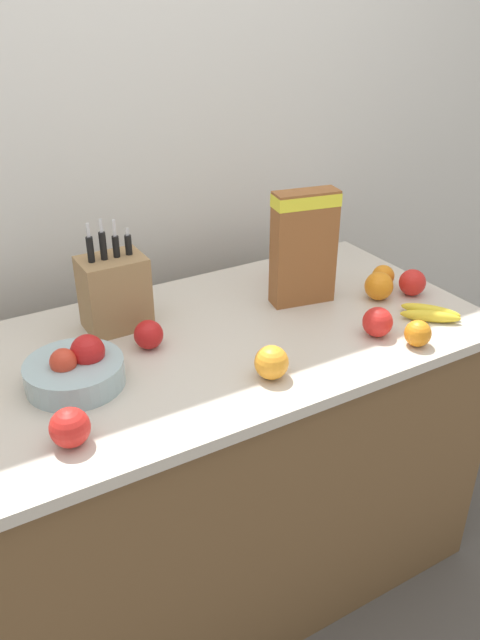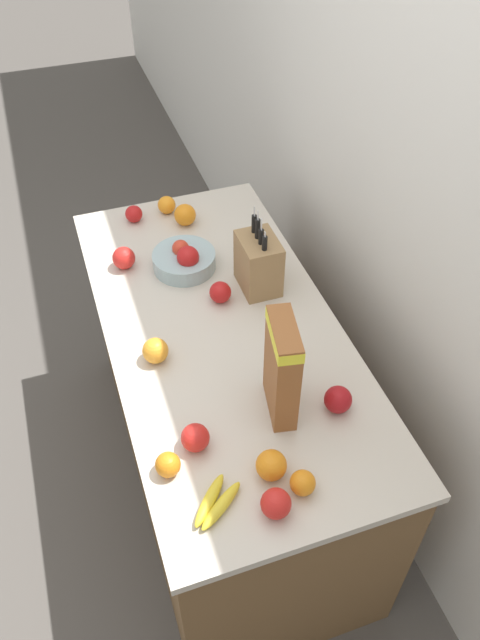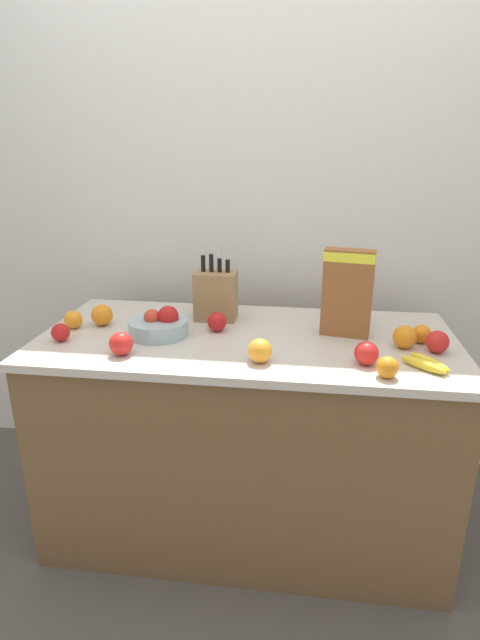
{
  "view_description": "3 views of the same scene",
  "coord_description": "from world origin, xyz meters",
  "px_view_note": "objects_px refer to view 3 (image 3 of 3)",
  "views": [
    {
      "loc": [
        -0.62,
        -1.28,
        1.7
      ],
      "look_at": [
        0.09,
        -0.06,
        0.94
      ],
      "focal_mm": 35.0,
      "sensor_mm": 36.0,
      "label": 1
    },
    {
      "loc": [
        1.4,
        -0.42,
        2.36
      ],
      "look_at": [
        0.09,
        0.03,
        0.98
      ],
      "focal_mm": 35.0,
      "sensor_mm": 36.0,
      "label": 2
    },
    {
      "loc": [
        0.22,
        -1.78,
        1.56
      ],
      "look_at": [
        -0.03,
        0.03,
        0.93
      ],
      "focal_mm": 28.0,
      "sensor_mm": 36.0,
      "label": 3
    }
  ],
  "objects_px": {
    "apple_rear": "(121,344)",
    "apple_leftmost": "(437,342)",
    "apple_middle": "(61,332)",
    "apple_rightmost": "(358,313)",
    "orange_mid_right": "(387,367)",
    "orange_near_bowl": "(260,351)",
    "orange_back_center": "(102,315)",
    "knife_block": "(216,295)",
    "orange_front_center": "(73,320)",
    "fruit_bowl": "(159,325)",
    "apple_front": "(366,353)",
    "cereal_box": "(348,290)",
    "orange_mid_left": "(405,337)",
    "banana_bunch": "(426,363)",
    "apple_by_knife_block": "(217,322)",
    "orange_front_right": "(422,334)"
  },
  "relations": [
    {
      "from": "fruit_bowl",
      "to": "orange_mid_left",
      "type": "xyz_separation_m",
      "value": [
        0.91,
        -0.01,
        0.0
      ]
    },
    {
      "from": "cereal_box",
      "to": "apple_middle",
      "type": "relative_size",
      "value": 4.86
    },
    {
      "from": "apple_middle",
      "to": "orange_back_center",
      "type": "relative_size",
      "value": 0.79
    },
    {
      "from": "banana_bunch",
      "to": "apple_middle",
      "type": "height_order",
      "value": "apple_middle"
    },
    {
      "from": "orange_mid_right",
      "to": "orange_near_bowl",
      "type": "distance_m",
      "value": 0.41
    },
    {
      "from": "knife_block",
      "to": "orange_near_bowl",
      "type": "xyz_separation_m",
      "value": [
        0.23,
        -0.43,
        -0.06
      ]
    },
    {
      "from": "orange_mid_left",
      "to": "orange_near_bowl",
      "type": "height_order",
      "value": "orange_mid_left"
    },
    {
      "from": "knife_block",
      "to": "cereal_box",
      "type": "distance_m",
      "value": 0.55
    },
    {
      "from": "cereal_box",
      "to": "orange_mid_left",
      "type": "height_order",
      "value": "cereal_box"
    },
    {
      "from": "apple_front",
      "to": "orange_mid_left",
      "type": "height_order",
      "value": "orange_mid_left"
    },
    {
      "from": "orange_mid_left",
      "to": "orange_near_bowl",
      "type": "relative_size",
      "value": 1.02
    },
    {
      "from": "orange_near_bowl",
      "to": "apple_rear",
      "type": "bearing_deg",
      "value": -179.72
    },
    {
      "from": "knife_block",
      "to": "apple_front",
      "type": "relative_size",
      "value": 3.86
    },
    {
      "from": "fruit_bowl",
      "to": "banana_bunch",
      "type": "height_order",
      "value": "fruit_bowl"
    },
    {
      "from": "apple_middle",
      "to": "orange_back_center",
      "type": "bearing_deg",
      "value": 65.83
    },
    {
      "from": "apple_middle",
      "to": "apple_rear",
      "type": "bearing_deg",
      "value": -19.18
    },
    {
      "from": "apple_leftmost",
      "to": "orange_front_center",
      "type": "distance_m",
      "value": 1.38
    },
    {
      "from": "banana_bunch",
      "to": "orange_back_center",
      "type": "bearing_deg",
      "value": 168.17
    },
    {
      "from": "knife_block",
      "to": "apple_front",
      "type": "height_order",
      "value": "knife_block"
    },
    {
      "from": "apple_middle",
      "to": "orange_front_center",
      "type": "height_order",
      "value": "orange_front_center"
    },
    {
      "from": "apple_front",
      "to": "apple_rear",
      "type": "distance_m",
      "value": 0.84
    },
    {
      "from": "apple_rear",
      "to": "apple_leftmost",
      "type": "xyz_separation_m",
      "value": [
        1.1,
        0.17,
        -0.0
      ]
    },
    {
      "from": "apple_rightmost",
      "to": "orange_mid_right",
      "type": "distance_m",
      "value": 0.52
    },
    {
      "from": "apple_rightmost",
      "to": "orange_front_center",
      "type": "bearing_deg",
      "value": -168.6
    },
    {
      "from": "cereal_box",
      "to": "apple_middle",
      "type": "distance_m",
      "value": 1.08
    },
    {
      "from": "cereal_box",
      "to": "orange_front_right",
      "type": "bearing_deg",
      "value": 1.42
    },
    {
      "from": "fruit_bowl",
      "to": "apple_by_knife_block",
      "type": "xyz_separation_m",
      "value": [
        0.21,
        0.07,
        -0.0
      ]
    },
    {
      "from": "fruit_bowl",
      "to": "apple_leftmost",
      "type": "bearing_deg",
      "value": -2.18
    },
    {
      "from": "orange_back_center",
      "to": "fruit_bowl",
      "type": "bearing_deg",
      "value": -15.87
    },
    {
      "from": "banana_bunch",
      "to": "orange_back_center",
      "type": "relative_size",
      "value": 1.93
    },
    {
      "from": "apple_middle",
      "to": "apple_rightmost",
      "type": "height_order",
      "value": "apple_rightmost"
    },
    {
      "from": "knife_block",
      "to": "banana_bunch",
      "type": "height_order",
      "value": "knife_block"
    },
    {
      "from": "fruit_bowl",
      "to": "apple_leftmost",
      "type": "height_order",
      "value": "fruit_bowl"
    },
    {
      "from": "knife_block",
      "to": "orange_front_center",
      "type": "xyz_separation_m",
      "value": [
        -0.54,
        -0.2,
        -0.07
      ]
    },
    {
      "from": "orange_mid_right",
      "to": "orange_near_bowl",
      "type": "relative_size",
      "value": 0.85
    },
    {
      "from": "apple_leftmost",
      "to": "orange_near_bowl",
      "type": "height_order",
      "value": "orange_near_bowl"
    },
    {
      "from": "apple_leftmost",
      "to": "orange_mid_left",
      "type": "bearing_deg",
      "value": 165.11
    },
    {
      "from": "cereal_box",
      "to": "orange_near_bowl",
      "type": "bearing_deg",
      "value": -124.27
    },
    {
      "from": "orange_back_center",
      "to": "apple_front",
      "type": "bearing_deg",
      "value": -13.82
    },
    {
      "from": "apple_leftmost",
      "to": "orange_mid_right",
      "type": "distance_m",
      "value": 0.31
    },
    {
      "from": "apple_front",
      "to": "fruit_bowl",
      "type": "bearing_deg",
      "value": 166.89
    },
    {
      "from": "orange_mid_left",
      "to": "knife_block",
      "type": "bearing_deg",
      "value": 162.49
    },
    {
      "from": "apple_by_knife_block",
      "to": "orange_mid_left",
      "type": "bearing_deg",
      "value": -6.55
    },
    {
      "from": "banana_bunch",
      "to": "orange_front_center",
      "type": "distance_m",
      "value": 1.33
    },
    {
      "from": "apple_rear",
      "to": "apple_rightmost",
      "type": "bearing_deg",
      "value": 28.59
    },
    {
      "from": "apple_rear",
      "to": "orange_mid_left",
      "type": "relative_size",
      "value": 0.99
    },
    {
      "from": "knife_block",
      "to": "banana_bunch",
      "type": "relative_size",
      "value": 1.86
    },
    {
      "from": "apple_leftmost",
      "to": "apple_rear",
      "type": "bearing_deg",
      "value": -171.2
    },
    {
      "from": "apple_by_knife_block",
      "to": "orange_front_right",
      "type": "height_order",
      "value": "apple_by_knife_block"
    },
    {
      "from": "apple_middle",
      "to": "orange_mid_right",
      "type": "height_order",
      "value": "orange_mid_right"
    }
  ]
}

